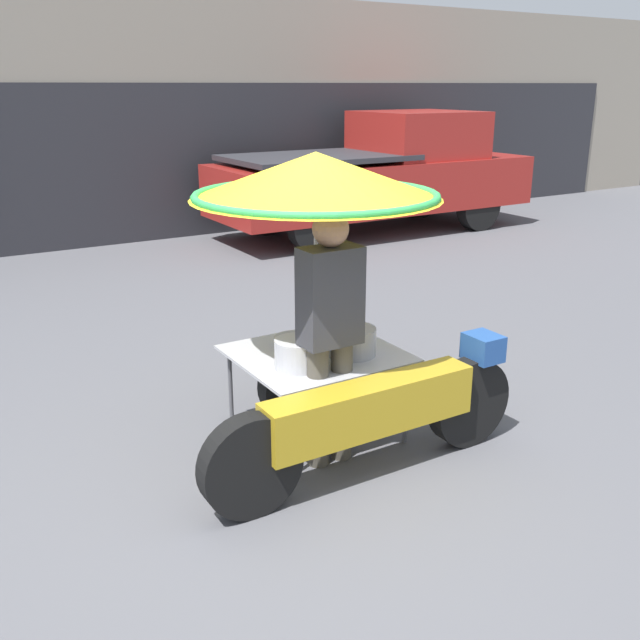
# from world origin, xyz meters

# --- Properties ---
(ground_plane) EXTENTS (36.00, 36.00, 0.00)m
(ground_plane) POSITION_xyz_m (0.00, 0.00, 0.00)
(ground_plane) COLOR #56565B
(shopfront_building) EXTENTS (28.00, 2.06, 3.74)m
(shopfront_building) POSITION_xyz_m (0.00, 8.63, 1.86)
(shopfront_building) COLOR gray
(shopfront_building) RESTS_ON ground
(vendor_motorcycle_cart) EXTENTS (2.27, 1.62, 1.97)m
(vendor_motorcycle_cart) POSITION_xyz_m (0.38, 0.41, 1.43)
(vendor_motorcycle_cart) COLOR black
(vendor_motorcycle_cart) RESTS_ON ground
(vendor_person) EXTENTS (0.38, 0.22, 1.67)m
(vendor_person) POSITION_xyz_m (0.26, 0.16, 0.94)
(vendor_person) COLOR #4C473D
(vendor_person) RESTS_ON ground
(pickup_truck) EXTENTS (5.44, 1.82, 1.95)m
(pickup_truck) POSITION_xyz_m (5.12, 6.29, 0.95)
(pickup_truck) COLOR black
(pickup_truck) RESTS_ON ground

